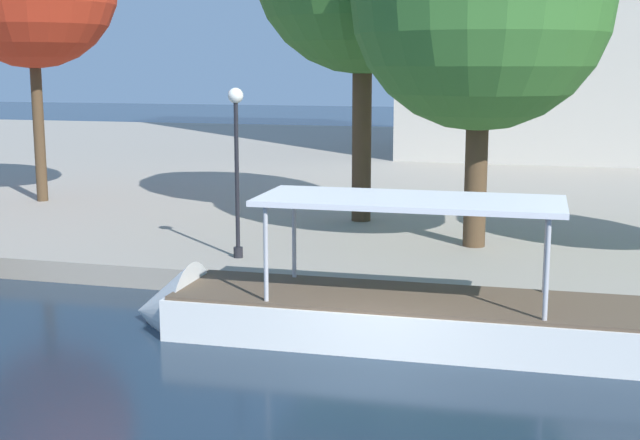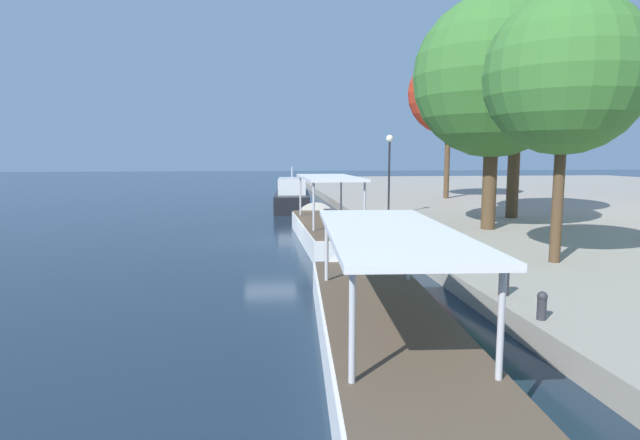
# 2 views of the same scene
# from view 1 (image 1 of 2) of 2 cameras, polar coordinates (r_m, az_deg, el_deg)

# --- Properties ---
(ground_plane) EXTENTS (220.00, 220.00, 0.00)m
(ground_plane) POSITION_cam_1_polar(r_m,az_deg,el_deg) (16.85, 3.09, -10.72)
(ground_plane) COLOR #192838
(dock_promenade) EXTENTS (120.00, 55.00, 0.61)m
(dock_promenade) POSITION_cam_1_polar(r_m,az_deg,el_deg) (48.72, 11.38, 3.24)
(dock_promenade) COLOR gray
(dock_promenade) RESTS_ON ground_plane
(tour_boat_1) EXTENTS (11.79, 2.99, 4.20)m
(tour_boat_1) POSITION_cam_1_polar(r_m,az_deg,el_deg) (19.48, 3.01, -6.65)
(tour_boat_1) COLOR silver
(tour_boat_1) RESTS_ON ground_plane
(lamp_post) EXTENTS (0.43, 0.43, 4.78)m
(lamp_post) POSITION_cam_1_polar(r_m,az_deg,el_deg) (24.30, -5.51, 4.64)
(lamp_post) COLOR black
(lamp_post) RESTS_ON dock_promenade
(tree_1) EXTENTS (7.57, 7.57, 11.03)m
(tree_1) POSITION_cam_1_polar(r_m,az_deg,el_deg) (26.36, 10.64, 13.93)
(tree_1) COLOR #4C3823
(tree_1) RESTS_ON dock_promenade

